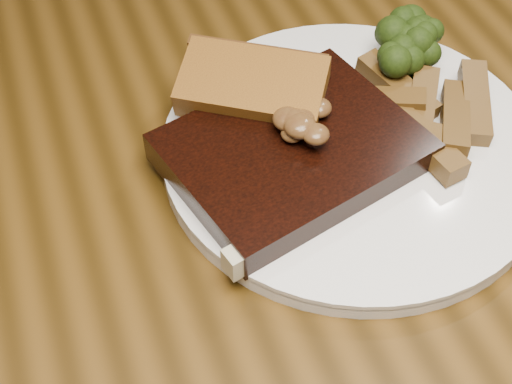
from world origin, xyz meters
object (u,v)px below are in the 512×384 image
garlic_bread (253,105)px  potato_wedges (415,100)px  steak (292,152)px  plate (352,150)px  dining_table (282,292)px

garlic_bread → potato_wedges: (0.13, -0.04, -0.00)m
steak → potato_wedges: 0.12m
plate → potato_wedges: size_ratio=2.96×
dining_table → steak: 0.13m
dining_table → steak: size_ratio=8.87×
plate → garlic_bread: garlic_bread is taller
garlic_bread → potato_wedges: same height
dining_table → potato_wedges: bearing=25.6°
steak → garlic_bread: (-0.01, 0.06, -0.00)m
plate → potato_wedges: 0.07m
plate → potato_wedges: (0.06, 0.02, 0.02)m
garlic_bread → potato_wedges: 0.13m
steak → garlic_bread: steak is taller
potato_wedges → steak: bearing=-169.9°
garlic_bread → potato_wedges: size_ratio=1.11×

